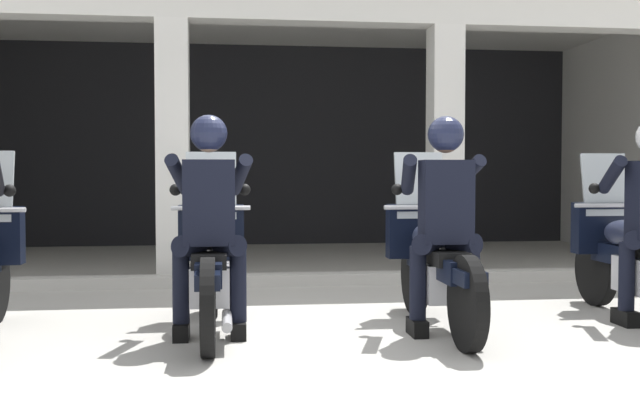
{
  "coord_description": "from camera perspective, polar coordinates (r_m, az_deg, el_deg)",
  "views": [
    {
      "loc": [
        -0.73,
        -5.72,
        1.18
      ],
      "look_at": [
        0.0,
        0.15,
        0.94
      ],
      "focal_mm": 42.76,
      "sensor_mm": 36.0,
      "label": 1
    }
  ],
  "objects": [
    {
      "name": "police_officer_center_left",
      "position": [
        5.43,
        -8.29,
        -0.21
      ],
      "size": [
        0.63,
        0.61,
        1.58
      ],
      "rotation": [
        0.0,
        0.0,
        0.15
      ],
      "color": "black",
      "rests_on": "ground"
    },
    {
      "name": "station_building",
      "position": [
        10.95,
        -2.07,
        7.56
      ],
      "size": [
        10.21,
        4.8,
        3.42
      ],
      "color": "black",
      "rests_on": "ground"
    },
    {
      "name": "motorcycle_far_right",
      "position": [
        6.68,
        22.25,
        -3.65
      ],
      "size": [
        0.62,
        2.04,
        1.35
      ],
      "rotation": [
        0.0,
        0.0,
        0.17
      ],
      "color": "black",
      "rests_on": "ground"
    },
    {
      "name": "motorcycle_center_right",
      "position": [
        5.88,
        8.52,
        -4.29
      ],
      "size": [
        0.62,
        2.04,
        1.35
      ],
      "rotation": [
        0.0,
        0.0,
        0.06
      ],
      "color": "black",
      "rests_on": "ground"
    },
    {
      "name": "ground_plane",
      "position": [
        8.83,
        -2.29,
        -5.32
      ],
      "size": [
        80.0,
        80.0,
        0.0
      ],
      "primitive_type": "plane",
      "color": "#A8A59E"
    },
    {
      "name": "motorcycle_center_left",
      "position": [
        5.74,
        -8.19,
        -4.45
      ],
      "size": [
        0.62,
        2.04,
        1.35
      ],
      "rotation": [
        0.0,
        0.0,
        0.15
      ],
      "color": "black",
      "rests_on": "ground"
    },
    {
      "name": "kerb_strip",
      "position": [
        8.05,
        -0.2,
        -5.64
      ],
      "size": [
        9.71,
        0.24,
        0.12
      ],
      "primitive_type": "cube",
      "color": "#B7B5AD",
      "rests_on": "ground"
    },
    {
      "name": "police_officer_center_right",
      "position": [
        5.57,
        9.31,
        -0.15
      ],
      "size": [
        0.63,
        0.61,
        1.58
      ],
      "rotation": [
        0.0,
        0.0,
        0.06
      ],
      "color": "black",
      "rests_on": "ground"
    }
  ]
}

